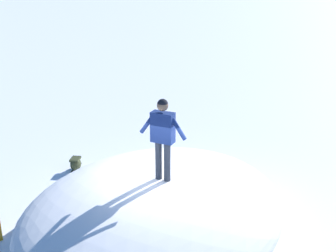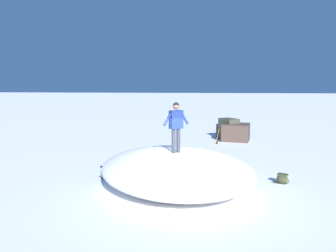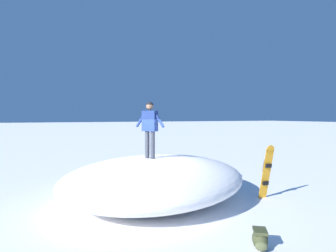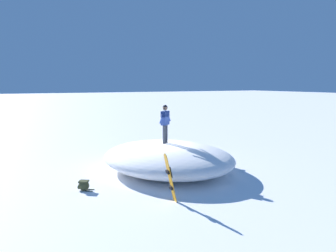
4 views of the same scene
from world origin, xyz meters
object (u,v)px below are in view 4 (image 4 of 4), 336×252
snowboarder_standing (165,120)px  backpack_near (227,162)px  snowboard_primary_upright (170,177)px  backpack_far (84,185)px

snowboarder_standing → backpack_near: (2.87, -0.94, -2.10)m
snowboard_primary_upright → backpack_far: (-2.41, 2.41, -0.69)m
backpack_near → backpack_far: (-6.74, 0.02, -0.04)m
snowboarder_standing → snowboard_primary_upright: bearing=-113.7°
backpack_far → snowboarder_standing: bearing=13.3°
backpack_near → backpack_far: bearing=179.8°
backpack_near → backpack_far: backpack_near is taller
snowboard_primary_upright → backpack_near: (4.33, 2.39, -0.65)m
snowboard_primary_upright → backpack_near: snowboard_primary_upright is taller
snowboarder_standing → backpack_near: bearing=-18.1°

